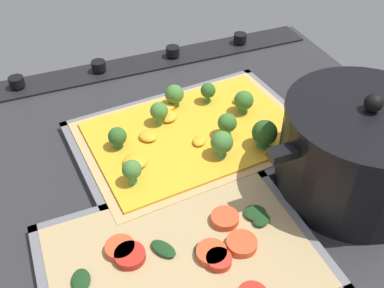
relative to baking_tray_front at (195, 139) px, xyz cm
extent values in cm
cube|color=#28282B|center=(1.84, 5.72, -1.87)|extent=(77.57, 71.39, 3.00)
cube|color=black|center=(1.84, -26.47, 0.03)|extent=(74.47, 7.00, 0.80)
cylinder|color=black|center=(-21.43, -26.47, 1.33)|extent=(2.80, 2.80, 1.80)
cylinder|color=black|center=(-5.91, -26.47, 1.33)|extent=(2.80, 2.80, 1.80)
cylinder|color=black|center=(9.60, -26.47, 1.33)|extent=(2.80, 2.80, 1.80)
cylinder|color=black|center=(25.11, -26.47, 1.33)|extent=(2.80, 2.80, 1.80)
cube|color=slate|center=(0.00, 0.00, -0.12)|extent=(39.67, 29.62, 0.50)
cube|color=slate|center=(1.15, -12.50, 0.28)|extent=(37.37, 4.62, 1.30)
cube|color=slate|center=(-1.15, 12.50, 0.28)|extent=(37.37, 4.62, 1.30)
cube|color=slate|center=(-18.03, -1.66, 0.28)|extent=(3.61, 26.30, 1.30)
cube|color=slate|center=(18.03, 1.66, 0.28)|extent=(3.61, 26.30, 1.30)
cube|color=tan|center=(0.00, 0.00, 0.63)|extent=(37.06, 27.01, 1.00)
cube|color=gold|center=(0.00, 0.00, 1.33)|extent=(34.05, 24.37, 0.40)
cone|color=#68AD54|center=(12.28, 7.07, 2.20)|extent=(1.52, 1.52, 1.33)
sphere|color=#427533|center=(12.28, 7.07, 3.90)|extent=(2.77, 2.77, 2.77)
cone|color=#5B9F46|center=(-4.41, 2.59, 2.19)|extent=(1.67, 1.67, 1.31)
sphere|color=#386B28|center=(-4.41, 2.59, 3.98)|extent=(3.04, 3.04, 3.04)
cone|color=#68AD54|center=(0.38, -8.24, 2.02)|extent=(1.79, 1.79, 0.98)
sphere|color=#427533|center=(0.38, -8.24, 3.73)|extent=(3.26, 3.26, 3.26)
cone|color=#68AD54|center=(-1.65, 6.53, 2.13)|extent=(1.87, 1.87, 1.20)
sphere|color=#427533|center=(-1.65, 6.53, 4.01)|extent=(3.40, 3.40, 3.40)
cone|color=#4D8B3F|center=(-5.32, -6.97, 2.20)|extent=(1.43, 1.43, 1.34)
sphere|color=#2D5B23|center=(-5.32, -6.97, 3.85)|extent=(2.61, 2.61, 2.61)
cone|color=#68AD54|center=(4.42, -4.39, 2.18)|extent=(1.61, 1.61, 1.28)
sphere|color=#427533|center=(4.42, -4.39, 3.92)|extent=(2.93, 2.93, 2.93)
cone|color=#4D8B3F|center=(12.21, -1.14, 2.00)|extent=(1.58, 1.58, 0.93)
sphere|color=#2D5B23|center=(12.21, -1.14, 3.54)|extent=(2.87, 2.87, 2.87)
cone|color=#427635|center=(-8.53, 7.04, 2.10)|extent=(2.15, 2.15, 1.12)
sphere|color=#264C1C|center=(-8.53, 7.04, 4.12)|extent=(3.90, 3.90, 3.90)
cone|color=#5B9F46|center=(-9.64, -2.00, 2.09)|extent=(1.80, 1.80, 1.11)
sphere|color=#386B28|center=(-9.64, -2.00, 3.88)|extent=(3.28, 3.28, 3.28)
ellipsoid|color=gold|center=(7.43, -1.26, 1.98)|extent=(3.77, 3.87, 1.03)
ellipsoid|color=gold|center=(2.85, -5.00, 2.02)|extent=(4.28, 4.32, 1.13)
ellipsoid|color=gold|center=(10.92, 3.63, 2.07)|extent=(3.91, 3.93, 1.25)
ellipsoid|color=gold|center=(0.33, 2.70, 1.92)|extent=(3.20, 3.29, 0.91)
ellipsoid|color=gold|center=(1.52, -7.46, 1.98)|extent=(3.56, 3.17, 1.03)
ellipsoid|color=gold|center=(-10.44, -4.83, 1.93)|extent=(3.06, 2.71, 0.91)
cube|color=slate|center=(10.31, 21.04, -0.12)|extent=(33.81, 24.45, 0.50)
cube|color=slate|center=(10.44, 9.61, 0.28)|extent=(33.56, 1.57, 1.30)
cube|color=slate|center=(-5.86, 20.87, 0.28)|extent=(1.47, 24.09, 1.30)
cube|color=tan|center=(10.31, 21.04, 0.58)|extent=(31.39, 22.02, 0.90)
cylinder|color=#B22319|center=(16.16, 18.94, 1.53)|extent=(3.79, 3.79, 1.00)
cylinder|color=#D14723|center=(16.98, 17.42, 1.53)|extent=(3.66, 3.66, 1.00)
cylinder|color=#D14723|center=(2.90, 22.39, 1.53)|extent=(3.85, 3.85, 1.00)
cylinder|color=red|center=(6.50, 23.50, 1.53)|extent=(3.13, 3.13, 1.00)
cylinder|color=#D14723|center=(3.12, 17.99, 1.53)|extent=(3.68, 3.68, 1.00)
cylinder|color=#D14723|center=(6.91, 22.26, 1.53)|extent=(3.77, 3.77, 1.00)
ellipsoid|color=#193819|center=(7.44, 21.62, 1.43)|extent=(3.38, 3.64, 0.60)
ellipsoid|color=#193819|center=(12.10, 19.41, 1.43)|extent=(3.52, 4.08, 0.60)
ellipsoid|color=#193819|center=(-1.03, 18.53, 1.43)|extent=(3.75, 3.56, 0.60)
ellipsoid|color=#193819|center=(-1.22, 19.88, 1.43)|extent=(3.21, 2.93, 0.60)
ellipsoid|color=#193819|center=(22.30, 19.99, 1.43)|extent=(2.64, 3.40, 0.60)
cylinder|color=black|center=(-16.83, 17.66, 6.02)|extent=(21.23, 21.23, 12.77)
cylinder|color=black|center=(-16.83, 17.66, 12.80)|extent=(21.65, 21.65, 0.80)
sphere|color=black|center=(-16.83, 17.66, 14.40)|extent=(2.40, 2.40, 2.40)
cube|color=black|center=(-4.42, 17.66, 10.10)|extent=(3.60, 2.00, 1.20)
camera|label=1|loc=(21.19, 51.36, 46.60)|focal=41.75mm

